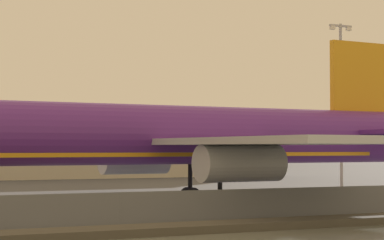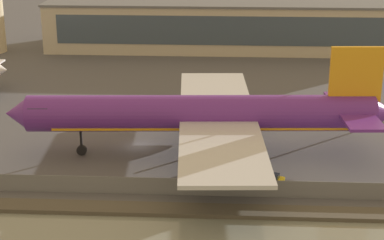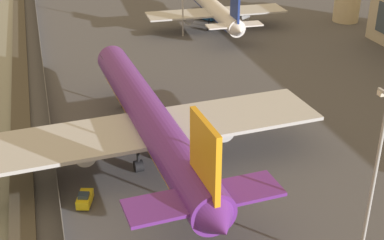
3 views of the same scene
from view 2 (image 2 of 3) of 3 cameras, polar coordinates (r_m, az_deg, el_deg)
ground_plane at (r=94.59m, az=-4.77°, el=-2.36°), size 500.00×500.00×0.00m
shoreline_seawall at (r=76.00m, az=-6.87°, el=-7.80°), size 320.00×3.00×0.50m
perimeter_fence at (r=79.61m, az=-6.35°, el=-5.79°), size 280.00×0.10×2.24m
cargo_jet_purple at (r=89.25m, az=1.30°, el=0.48°), size 54.48×46.84×15.72m
baggage_tug at (r=81.64m, az=7.06°, el=-5.41°), size 3.54×2.51×1.80m
terminal_building at (r=157.64m, az=3.59°, el=8.53°), size 88.68×21.26×11.57m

